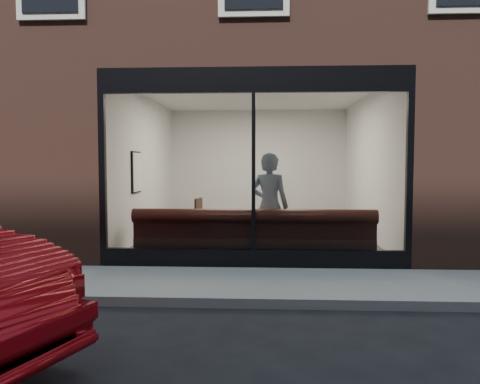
{
  "coord_description": "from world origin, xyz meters",
  "views": [
    {
      "loc": [
        0.16,
        -5.42,
        1.69
      ],
      "look_at": [
        -0.23,
        2.4,
        1.2
      ],
      "focal_mm": 35.0,
      "sensor_mm": 36.0,
      "label": 1
    }
  ],
  "objects_px": {
    "cafe_table_left": "(157,214)",
    "cafe_table_right": "(312,216)",
    "person": "(269,206)",
    "cafe_chair_left": "(190,231)",
    "banquette": "(254,249)"
  },
  "relations": [
    {
      "from": "banquette",
      "to": "person",
      "type": "xyz_separation_m",
      "value": [
        0.27,
        0.28,
        0.71
      ]
    },
    {
      "from": "banquette",
      "to": "cafe_chair_left",
      "type": "height_order",
      "value": "banquette"
    },
    {
      "from": "person",
      "to": "cafe_chair_left",
      "type": "height_order",
      "value": "person"
    },
    {
      "from": "banquette",
      "to": "cafe_chair_left",
      "type": "xyz_separation_m",
      "value": [
        -1.4,
        1.94,
        0.01
      ]
    },
    {
      "from": "cafe_table_left",
      "to": "cafe_table_right",
      "type": "bearing_deg",
      "value": -4.21
    },
    {
      "from": "cafe_table_left",
      "to": "cafe_table_right",
      "type": "relative_size",
      "value": 0.97
    },
    {
      "from": "cafe_chair_left",
      "to": "banquette",
      "type": "bearing_deg",
      "value": 135.5
    },
    {
      "from": "banquette",
      "to": "cafe_table_left",
      "type": "relative_size",
      "value": 6.24
    },
    {
      "from": "cafe_table_left",
      "to": "cafe_chair_left",
      "type": "distance_m",
      "value": 1.35
    },
    {
      "from": "cafe_table_left",
      "to": "cafe_table_right",
      "type": "height_order",
      "value": "same"
    },
    {
      "from": "person",
      "to": "cafe_table_right",
      "type": "relative_size",
      "value": 2.83
    },
    {
      "from": "cafe_table_left",
      "to": "cafe_table_right",
      "type": "distance_m",
      "value": 2.87
    },
    {
      "from": "banquette",
      "to": "person",
      "type": "bearing_deg",
      "value": 46.81
    },
    {
      "from": "person",
      "to": "cafe_table_left",
      "type": "height_order",
      "value": "person"
    },
    {
      "from": "person",
      "to": "cafe_table_right",
      "type": "height_order",
      "value": "person"
    }
  ]
}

